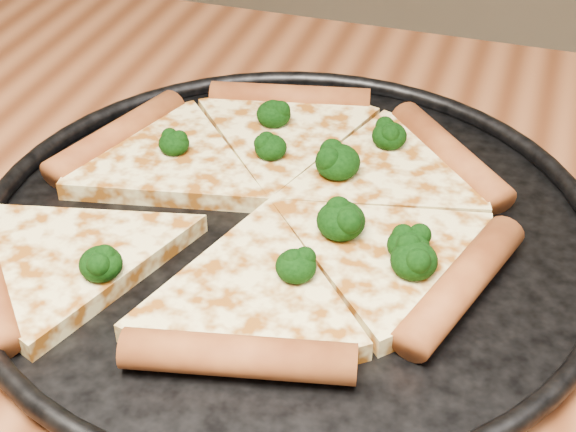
% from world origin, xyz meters
% --- Properties ---
extents(pizza_pan, '(0.40, 0.40, 0.02)m').
position_xyz_m(pizza_pan, '(-0.07, 0.12, 0.76)').
color(pizza_pan, black).
rests_on(pizza_pan, dining_table).
extents(pizza, '(0.34, 0.33, 0.02)m').
position_xyz_m(pizza, '(-0.09, 0.13, 0.77)').
color(pizza, '#FFEB9C').
rests_on(pizza, pizza_pan).
extents(broccoli_florets, '(0.21, 0.21, 0.02)m').
position_xyz_m(broccoli_florets, '(-0.05, 0.14, 0.78)').
color(broccoli_florets, black).
rests_on(broccoli_florets, pizza).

